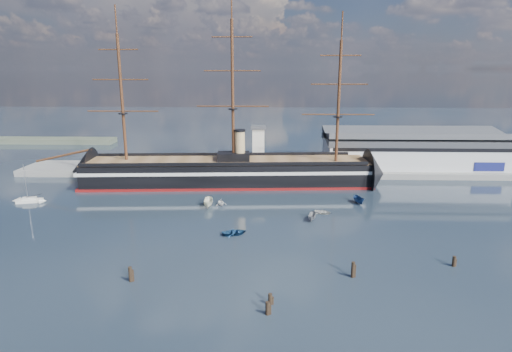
{
  "coord_description": "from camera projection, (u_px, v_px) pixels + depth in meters",
  "views": [
    {
      "loc": [
        6.72,
        -71.07,
        35.64
      ],
      "look_at": [
        3.37,
        35.0,
        9.0
      ],
      "focal_mm": 30.0,
      "sensor_mm": 36.0,
      "label": 1
    }
  ],
  "objects": [
    {
      "name": "motorboat_e",
      "position": [
        322.0,
        214.0,
        108.3
      ],
      "size": [
        1.94,
        2.87,
        1.24
      ],
      "primitive_type": "imported",
      "rotation": [
        0.0,
        0.0,
        1.21
      ],
      "color": "beige",
      "rests_on": "ground"
    },
    {
      "name": "warship",
      "position": [
        222.0,
        172.0,
        135.21
      ],
      "size": [
        113.36,
        21.81,
        53.94
      ],
      "rotation": [
        0.0,
        0.0,
        0.06
      ],
      "color": "black",
      "rests_on": "ground"
    },
    {
      "name": "motorboat_a",
      "position": [
        209.0,
        207.0,
        113.46
      ],
      "size": [
        7.34,
        3.03,
        2.88
      ],
      "primitive_type": "imported",
      "rotation": [
        0.0,
        0.0,
        0.05
      ],
      "color": "white",
      "rests_on": "ground"
    },
    {
      "name": "sailboat",
      "position": [
        30.0,
        200.0,
        117.23
      ],
      "size": [
        6.98,
        3.59,
        10.72
      ],
      "rotation": [
        0.0,
        0.0,
        0.25
      ],
      "color": "silver",
      "rests_on": "ground"
    },
    {
      "name": "motorboat_b",
      "position": [
        235.0,
        235.0,
        94.56
      ],
      "size": [
        2.31,
        3.64,
        1.58
      ],
      "primitive_type": "imported",
      "rotation": [
        0.0,
        0.0,
        1.87
      ],
      "color": "navy",
      "rests_on": "ground"
    },
    {
      "name": "piling_near_mid",
      "position": [
        268.0,
        314.0,
        63.85
      ],
      "size": [
        0.64,
        0.64,
        2.76
      ],
      "primitive_type": "cylinder",
      "color": "black",
      "rests_on": "ground"
    },
    {
      "name": "piling_near_left",
      "position": [
        131.0,
        281.0,
        73.78
      ],
      "size": [
        0.64,
        0.64,
        3.44
      ],
      "primitive_type": "cylinder",
      "color": "black",
      "rests_on": "ground"
    },
    {
      "name": "motorboat_c",
      "position": [
        312.0,
        220.0,
        103.47
      ],
      "size": [
        5.62,
        3.08,
        2.13
      ],
      "primitive_type": "imported",
      "rotation": [
        0.0,
        0.0,
        -0.22
      ],
      "color": "gray",
      "rests_on": "ground"
    },
    {
      "name": "piling_far_right",
      "position": [
        453.0,
        266.0,
        79.41
      ],
      "size": [
        0.64,
        0.64,
        2.72
      ],
      "primitive_type": "cylinder",
      "color": "black",
      "rests_on": "ground"
    },
    {
      "name": "ground",
      "position": [
        244.0,
        203.0,
        116.55
      ],
      "size": [
        600.0,
        600.0,
        0.0
      ],
      "primitive_type": "plane",
      "color": "black",
      "rests_on": "ground"
    },
    {
      "name": "piling_extra",
      "position": [
        270.0,
        305.0,
        66.54
      ],
      "size": [
        0.64,
        0.64,
        2.56
      ],
      "primitive_type": "cylinder",
      "color": "black",
      "rests_on": "ground"
    },
    {
      "name": "motorboat_d",
      "position": [
        221.0,
        205.0,
        114.85
      ],
      "size": [
        5.92,
        4.53,
        1.99
      ],
      "primitive_type": "imported",
      "rotation": [
        0.0,
        0.0,
        0.46
      ],
      "color": "white",
      "rests_on": "ground"
    },
    {
      "name": "quay_tower",
      "position": [
        258.0,
        147.0,
        146.08
      ],
      "size": [
        5.0,
        5.0,
        15.0
      ],
      "color": "silver",
      "rests_on": "ground"
    },
    {
      "name": "piling_near_right",
      "position": [
        352.0,
        277.0,
        75.26
      ],
      "size": [
        0.64,
        0.64,
        3.62
      ],
      "primitive_type": "cylinder",
      "color": "black",
      "rests_on": "ground"
    },
    {
      "name": "motorboat_f",
      "position": [
        359.0,
        204.0,
        116.37
      ],
      "size": [
        6.46,
        3.59,
        2.44
      ],
      "primitive_type": "imported",
      "rotation": [
        0.0,
        0.0,
        0.23
      ],
      "color": "navy",
      "rests_on": "ground"
    },
    {
      "name": "quay",
      "position": [
        278.0,
        173.0,
        151.15
      ],
      "size": [
        180.0,
        18.0,
        2.0
      ],
      "primitive_type": "cube",
      "color": "slate",
      "rests_on": "ground"
    },
    {
      "name": "warehouse",
      "position": [
        414.0,
        149.0,
        151.61
      ],
      "size": [
        63.0,
        21.0,
        11.6
      ],
      "color": "#B7BABC",
      "rests_on": "ground"
    }
  ]
}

